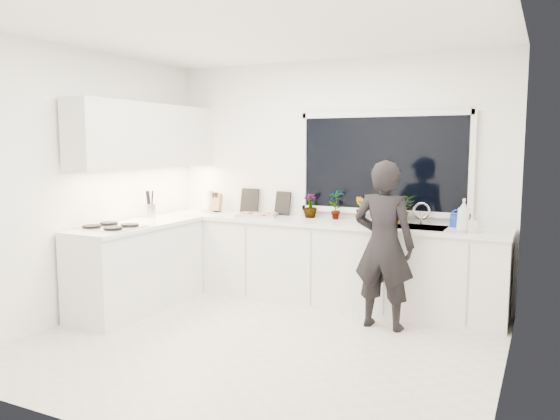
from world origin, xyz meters
The scene contains 25 objects.
floor centered at (0.00, 0.00, -0.01)m, with size 4.00×3.50×0.02m, color beige.
wall_back centered at (0.00, 1.76, 1.35)m, with size 4.00×0.02×2.70m, color white.
wall_left centered at (-2.01, 0.00, 1.35)m, with size 0.02×3.50×2.70m, color white.
wall_right centered at (2.01, 0.00, 1.35)m, with size 0.02×3.50×2.70m, color white.
ceiling centered at (0.00, 0.00, 2.71)m, with size 4.00×3.50×0.02m, color white.
window centered at (0.60, 1.73, 1.55)m, with size 1.80×0.02×1.00m, color black.
base_cabinets_back centered at (0.00, 1.45, 0.44)m, with size 3.92×0.58×0.88m, color white.
base_cabinets_left centered at (-1.67, 0.35, 0.44)m, with size 0.58×1.60×0.88m, color white.
countertop_back centered at (0.00, 1.44, 0.90)m, with size 3.94×0.62×0.04m, color silver.
countertop_left centered at (-1.67, 0.35, 0.90)m, with size 0.62×1.60×0.04m, color silver.
upper_cabinets centered at (-1.79, 0.70, 1.85)m, with size 0.34×2.10×0.70m, color white.
sink centered at (1.05, 1.45, 0.87)m, with size 0.58×0.42×0.14m, color silver.
faucet centered at (1.05, 1.65, 1.03)m, with size 0.03×0.03×0.22m, color silver.
stovetop centered at (-1.69, 0.00, 0.94)m, with size 0.56×0.48×0.03m, color black.
person centered at (0.86, 0.90, 0.81)m, with size 0.59×0.39×1.61m, color black.
pizza_tray centered at (-0.79, 1.42, 0.94)m, with size 0.46×0.34×0.03m, color silver.
pizza centered at (-0.79, 1.42, 0.95)m, with size 0.42×0.30×0.01m, color #A91625.
watering_can centered at (1.42, 1.61, 0.98)m, with size 0.14×0.14×0.13m, color #1236AE.
paper_towel_roll centered at (-1.56, 1.55, 1.05)m, with size 0.11×0.11×0.26m, color white.
knife_block centered at (-1.47, 1.59, 1.03)m, with size 0.13×0.10×0.22m, color #997847.
utensil_crock centered at (-1.85, 0.80, 1.00)m, with size 0.13×0.13×0.16m, color #B1B2B6.
picture_frame_large centered at (-0.59, 1.69, 1.06)m, with size 0.22×0.02×0.28m, color black.
picture_frame_small centered at (-1.04, 1.69, 1.07)m, with size 0.25×0.02×0.30m, color black.
herb_plants centered at (0.48, 1.61, 1.07)m, with size 1.34×0.36×0.34m.
soap_bottles centered at (1.54, 1.30, 1.07)m, with size 0.20×0.13×0.32m.
Camera 1 is at (2.24, -4.10, 1.75)m, focal length 35.00 mm.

